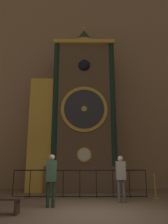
% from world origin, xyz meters
% --- Properties ---
extents(ground_plane, '(28.00, 28.00, 0.00)m').
position_xyz_m(ground_plane, '(0.00, 0.00, 0.00)').
color(ground_plane, '#75604C').
extents(cathedral_back_wall, '(24.00, 0.32, 15.88)m').
position_xyz_m(cathedral_back_wall, '(-0.09, 6.55, 7.93)').
color(cathedral_back_wall, '#997A5B').
rests_on(cathedral_back_wall, ground_plane).
extents(clock_tower, '(4.86, 1.78, 9.48)m').
position_xyz_m(clock_tower, '(-0.51, 5.20, 3.98)').
color(clock_tower, brown).
rests_on(clock_tower, ground_plane).
extents(railing_fence, '(5.59, 0.05, 1.13)m').
position_xyz_m(railing_fence, '(-0.32, 3.05, 0.63)').
color(railing_fence, black).
rests_on(railing_fence, ground_plane).
extents(visitor_near, '(0.37, 0.26, 1.67)m').
position_xyz_m(visitor_near, '(-1.25, 0.99, 1.00)').
color(visitor_near, '#213427').
rests_on(visitor_near, ground_plane).
extents(visitor_far, '(0.35, 0.23, 1.66)m').
position_xyz_m(visitor_far, '(1.20, 1.86, 1.00)').
color(visitor_far, '#58554F').
rests_on(visitor_far, ground_plane).
extents(stanchion_post, '(0.28, 0.28, 0.96)m').
position_xyz_m(stanchion_post, '(2.79, 2.93, 0.31)').
color(stanchion_post, '#B28E33').
rests_on(stanchion_post, ground_plane).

